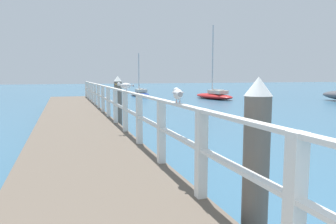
# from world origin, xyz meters

# --- Properties ---
(pier_deck) EXTENTS (2.43, 23.89, 0.54)m
(pier_deck) POSITION_xyz_m (0.00, 11.95, 0.27)
(pier_deck) COLOR brown
(pier_deck) RESTS_ON ground_plane
(pier_railing) EXTENTS (0.12, 22.41, 1.08)m
(pier_railing) POSITION_xyz_m (1.14, 11.95, 1.21)
(pier_railing) COLOR silver
(pier_railing) RESTS_ON pier_deck
(dock_piling_near) EXTENTS (0.29, 0.29, 2.00)m
(dock_piling_near) POSITION_xyz_m (1.52, 3.42, 1.01)
(dock_piling_near) COLOR #6B6056
(dock_piling_near) RESTS_ON ground_plane
(dock_piling_far) EXTENTS (0.29, 0.29, 2.00)m
(dock_piling_far) POSITION_xyz_m (1.52, 12.11, 1.01)
(dock_piling_far) COLOR #6B6056
(dock_piling_far) RESTS_ON ground_plane
(seagull_foreground) EXTENTS (0.22, 0.47, 0.21)m
(seagull_foreground) POSITION_xyz_m (1.14, 4.79, 1.76)
(seagull_foreground) COLOR white
(seagull_foreground) RESTS_ON pier_railing
(seagull_background) EXTENTS (0.47, 0.22, 0.21)m
(seagull_background) POSITION_xyz_m (1.13, 8.61, 1.76)
(seagull_background) COLOR white
(seagull_background) RESTS_ON pier_railing
(boat_0) EXTENTS (2.41, 4.96, 6.29)m
(boat_0) POSITION_xyz_m (11.99, 24.96, 0.33)
(boat_0) COLOR red
(boat_0) RESTS_ON ground_plane
(boat_5) EXTENTS (1.68, 4.27, 4.19)m
(boat_5) POSITION_xyz_m (6.83, 30.86, 0.27)
(boat_5) COLOR navy
(boat_5) RESTS_ON ground_plane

